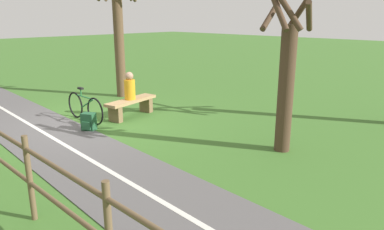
% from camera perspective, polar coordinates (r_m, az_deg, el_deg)
% --- Properties ---
extents(ground_plane, '(80.00, 80.00, 0.00)m').
position_cam_1_polar(ground_plane, '(9.95, -16.36, -1.32)').
color(ground_plane, '#3D6B28').
extents(paved_path, '(3.49, 36.05, 0.02)m').
position_cam_1_polar(paved_path, '(6.12, -8.37, -11.52)').
color(paved_path, '#565454').
rests_on(paved_path, ground_plane).
extents(path_centre_line, '(1.42, 31.98, 0.00)m').
position_cam_1_polar(path_centre_line, '(6.11, -8.38, -11.44)').
color(path_centre_line, silver).
rests_on(path_centre_line, paved_path).
extents(bench, '(1.73, 0.75, 0.50)m').
position_cam_1_polar(bench, '(10.28, -9.61, 1.62)').
color(bench, '#A88456').
rests_on(bench, ground_plane).
extents(person_seated, '(0.35, 0.35, 0.77)m').
position_cam_1_polar(person_seated, '(10.15, -9.86, 4.40)').
color(person_seated, orange).
rests_on(person_seated, bench).
extents(bicycle, '(0.08, 1.74, 0.91)m').
position_cam_1_polar(bicycle, '(10.09, -16.62, 1.17)').
color(bicycle, black).
rests_on(bicycle, ground_plane).
extents(backpack, '(0.37, 0.40, 0.44)m').
position_cam_1_polar(backpack, '(9.29, -16.08, -1.07)').
color(backpack, '#1E4C2D').
rests_on(backpack, ground_plane).
extents(fence_roadside, '(0.16, 15.57, 1.24)m').
position_cam_1_polar(fence_roadside, '(3.84, -13.10, -17.00)').
color(fence_roadside, brown).
rests_on(fence_roadside, ground_plane).
extents(tree_far_left, '(1.03, 1.03, 3.46)m').
position_cam_1_polar(tree_far_left, '(7.53, 14.69, 5.99)').
color(tree_far_left, '#473323').
rests_on(tree_far_left, ground_plane).
extents(tree_by_path, '(1.20, 1.23, 4.39)m').
position_cam_1_polar(tree_by_path, '(12.80, -11.47, 11.91)').
color(tree_by_path, brown).
rests_on(tree_by_path, ground_plane).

